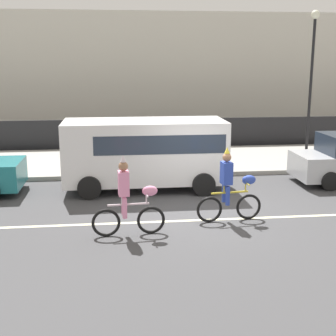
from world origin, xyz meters
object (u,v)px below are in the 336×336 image
Objects in this scene: parade_cyclist_cobalt at (230,189)px; street_lamp_post at (312,60)px; parked_van_white at (147,149)px; parade_cyclist_pink at (129,201)px.

street_lamp_post reaches higher than parade_cyclist_cobalt.
street_lamp_post is at bearing 34.22° from parked_van_white.
parked_van_white is at bearing -145.78° from street_lamp_post.
street_lamp_post is (7.37, 5.01, 2.71)m from parked_van_white.
parade_cyclist_pink is 1.00× the size of parade_cyclist_cobalt.
parked_van_white is at bearing 119.29° from parade_cyclist_cobalt.
street_lamp_post is at bearing 56.51° from parade_cyclist_cobalt.
street_lamp_post is (5.51, 8.33, 3.15)m from parade_cyclist_cobalt.
parade_cyclist_pink is 2.66m from parade_cyclist_cobalt.
parade_cyclist_cobalt is at bearing 15.51° from parade_cyclist_pink.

